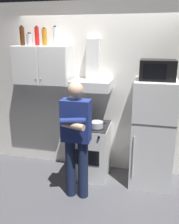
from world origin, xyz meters
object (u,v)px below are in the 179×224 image
at_px(upper_cabinet, 42,65).
at_px(bottle_canister_steel, 30,39).
at_px(bottle_vodka_clear, 55,36).
at_px(refrigerator, 152,134).
at_px(bottle_liquor_amber, 44,37).
at_px(microwave, 157,70).
at_px(person_standing, 76,137).
at_px(cooking_pot, 97,125).
at_px(stove_oven, 90,150).
at_px(range_hood, 92,77).
at_px(bottle_rum_dark, 22,36).
at_px(bottle_soda_red, 37,36).

relative_size(upper_cabinet, bottle_canister_steel, 4.67).
bearing_deg(upper_cabinet, bottle_vodka_clear, 9.15).
xyz_separation_m(refrigerator, bottle_liquor_amber, (-1.70, 0.14, 1.37)).
relative_size(refrigerator, bottle_canister_steel, 8.31).
bearing_deg(microwave, bottle_liquor_amber, 175.77).
height_order(refrigerator, bottle_liquor_amber, bottle_liquor_amber).
xyz_separation_m(person_standing, cooking_pot, (0.18, 0.49, 0.02)).
height_order(microwave, bottle_liquor_amber, bottle_liquor_amber).
height_order(stove_oven, cooking_pot, cooking_pot).
distance_m(cooking_pot, bottle_vodka_clear, 1.48).
relative_size(range_hood, refrigerator, 0.47).
xyz_separation_m(microwave, bottle_rum_dark, (-2.05, 0.09, 0.45)).
bearing_deg(bottle_vodka_clear, bottle_rum_dark, -173.87).
bearing_deg(stove_oven, bottle_rum_dark, 174.52).
height_order(range_hood, bottle_canister_steel, bottle_canister_steel).
height_order(bottle_soda_red, bottle_rum_dark, bottle_rum_dark).
height_order(refrigerator, cooking_pot, refrigerator).
height_order(bottle_rum_dark, bottle_canister_steel, bottle_rum_dark).
distance_m(upper_cabinet, bottle_rum_dark, 0.53).
distance_m(stove_oven, refrigerator, 1.02).
height_order(bottle_liquor_amber, bottle_canister_steel, bottle_liquor_amber).
height_order(stove_oven, bottle_rum_dark, bottle_rum_dark).
bearing_deg(cooking_pot, bottle_canister_steel, 168.26).
distance_m(person_standing, cooking_pot, 0.52).
relative_size(refrigerator, cooking_pot, 5.33).
bearing_deg(upper_cabinet, refrigerator, -4.07).
bearing_deg(microwave, bottle_vodka_clear, 174.70).
bearing_deg(cooking_pot, bottle_rum_dark, 169.63).
relative_size(microwave, person_standing, 0.29).
xyz_separation_m(refrigerator, bottle_rum_dark, (-2.05, 0.10, 1.39)).
xyz_separation_m(range_hood, bottle_canister_steel, (-0.98, -0.02, 0.54)).
bearing_deg(stove_oven, bottle_canister_steel, 173.50).
bearing_deg(person_standing, bottle_soda_red, 137.11).
height_order(bottle_vodka_clear, bottle_canister_steel, bottle_vodka_clear).
height_order(cooking_pot, bottle_soda_red, bottle_soda_red).
bearing_deg(cooking_pot, refrigerator, 8.32).
xyz_separation_m(range_hood, cooking_pot, (0.13, -0.25, -0.68)).
distance_m(range_hood, refrigerator, 1.25).
bearing_deg(bottle_soda_red, bottle_rum_dark, -164.96).
bearing_deg(bottle_rum_dark, stove_oven, -5.48).
xyz_separation_m(bottle_vodka_clear, bottle_canister_steel, (-0.40, -0.05, -0.05)).
bearing_deg(bottle_soda_red, microwave, -4.53).
xyz_separation_m(cooking_pot, bottle_liquor_amber, (-0.88, 0.26, 1.26)).
bearing_deg(bottle_soda_red, stove_oven, -10.58).
bearing_deg(bottle_canister_steel, bottle_liquor_amber, 8.08).
xyz_separation_m(upper_cabinet, refrigerator, (1.75, -0.12, -0.95)).
distance_m(person_standing, bottle_canister_steel, 1.71).
height_order(range_hood, bottle_liquor_amber, bottle_liquor_amber).
bearing_deg(range_hood, bottle_rum_dark, -178.89).
relative_size(upper_cabinet, range_hood, 1.20).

